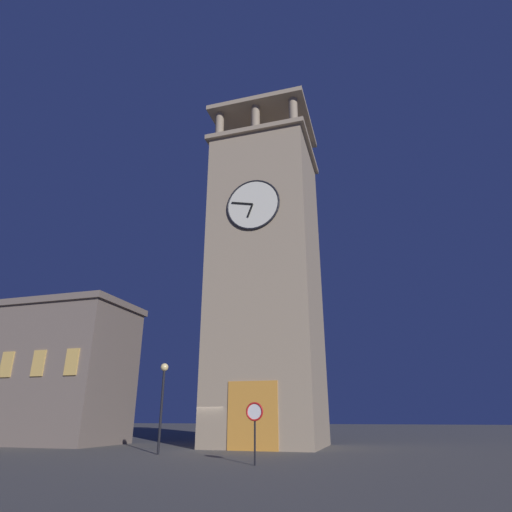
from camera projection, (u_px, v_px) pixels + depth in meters
name	position (u px, v px, depth m)	size (l,w,h in m)	color
ground_plane	(209.00, 449.00, 26.55)	(200.00, 200.00, 0.00)	#56544F
clocktower	(266.00, 277.00, 32.41)	(8.06, 7.82, 29.27)	gray
adjacent_wing_building	(25.00, 372.00, 33.37)	(17.05, 6.69, 10.36)	#75665B
street_lamp	(163.00, 389.00, 23.79)	(0.44, 0.44, 4.79)	black
no_horn_sign	(255.00, 416.00, 18.15)	(0.78, 0.14, 2.50)	black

